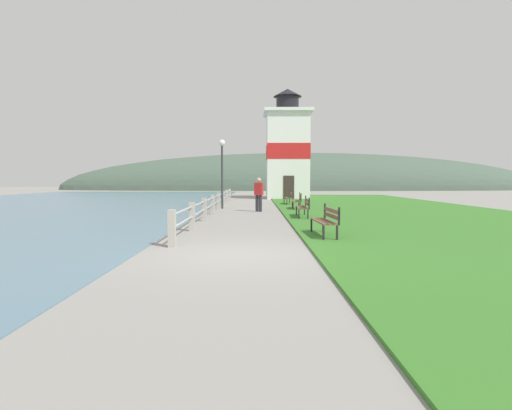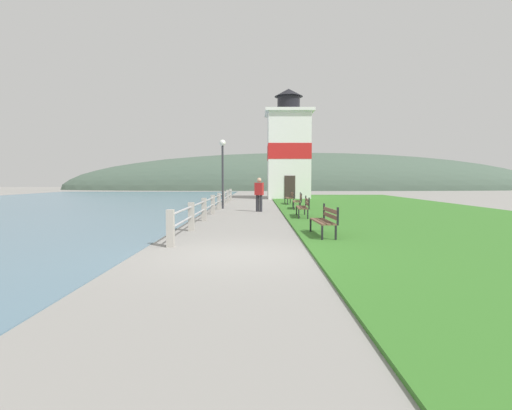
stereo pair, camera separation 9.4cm
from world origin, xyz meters
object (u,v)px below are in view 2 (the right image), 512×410
Objects in this scene: person_strolling at (259,193)px; lamp_post at (223,161)px; lighthouse at (288,150)px; park_bench_near at (325,219)px; park_bench_far at (298,200)px; park_bench_midway at (304,206)px; park_bench_by_lighthouse at (290,197)px.

lamp_post is at bearing 68.00° from person_strolling.
lamp_post is at bearing -110.82° from lighthouse.
park_bench_near is 10.61m from park_bench_far.
lamp_post is (-4.27, 0.83, 2.20)m from park_bench_far.
person_strolling reaches higher than park_bench_near.
park_bench_near is 0.19× the size of lighthouse.
lighthouse is 13.32m from lamp_post.
lighthouse is at bearing -89.39° from park_bench_midway.
park_bench_midway is 7.27m from lamp_post.
park_bench_far is at bearing -94.42° from park_bench_near.
park_bench_far is at bearing -90.03° from park_bench_midway.
person_strolling reaches higher than park_bench_by_lighthouse.
park_bench_near is 14.86m from park_bench_by_lighthouse.
park_bench_near and park_bench_by_lighthouse have the same top height.
park_bench_far and park_bench_by_lighthouse have the same top height.
park_bench_by_lighthouse is 0.17× the size of lighthouse.
lamp_post is (-2.09, 2.14, 1.77)m from person_strolling.
park_bench_far is 13.71m from lighthouse.
park_bench_midway and park_bench_by_lighthouse have the same top height.
park_bench_by_lighthouse is at bearing -84.97° from park_bench_far.
lamp_post is at bearing 36.92° from park_bench_by_lighthouse.
lighthouse reaches higher than lamp_post.
person_strolling is 0.45× the size of lamp_post.
park_bench_midway is at bearing 91.01° from park_bench_far.
lighthouse is 15.10m from person_strolling.
park_bench_by_lighthouse is at bearing -88.15° from park_bench_midway.
park_bench_midway and park_bench_far have the same top height.
lighthouse is at bearing -94.64° from park_bench_near.
park_bench_far is (0.23, 4.80, -0.00)m from park_bench_midway.
park_bench_near is 1.00× the size of person_strolling.
park_bench_far is 2.58m from person_strolling.
park_bench_by_lighthouse is (0.18, 14.86, -0.00)m from park_bench_near.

